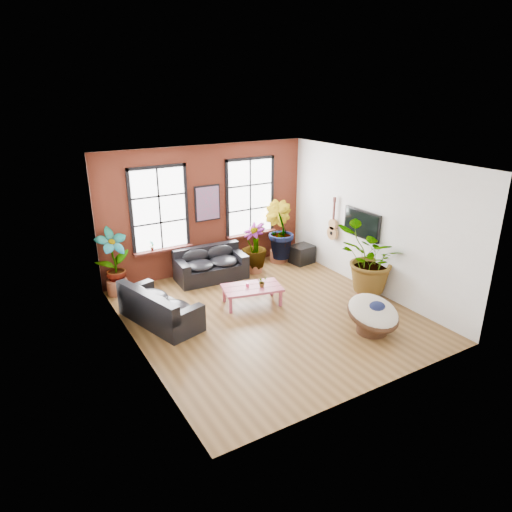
{
  "coord_description": "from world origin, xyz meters",
  "views": [
    {
      "loc": [
        -5.03,
        -7.88,
        4.94
      ],
      "look_at": [
        0.0,
        0.6,
        1.25
      ],
      "focal_mm": 32.0,
      "sensor_mm": 36.0,
      "label": 1
    }
  ],
  "objects_px": {
    "sofa_back": "(210,265)",
    "papasan_chair": "(373,314)",
    "sofa_left": "(158,308)",
    "coffee_table": "(252,289)"
  },
  "relations": [
    {
      "from": "sofa_back",
      "to": "papasan_chair",
      "type": "height_order",
      "value": "sofa_back"
    },
    {
      "from": "coffee_table",
      "to": "sofa_back",
      "type": "bearing_deg",
      "value": 109.07
    },
    {
      "from": "sofa_back",
      "to": "coffee_table",
      "type": "height_order",
      "value": "sofa_back"
    },
    {
      "from": "sofa_back",
      "to": "coffee_table",
      "type": "xyz_separation_m",
      "value": [
        0.19,
        -1.92,
        0.0
      ]
    },
    {
      "from": "sofa_left",
      "to": "coffee_table",
      "type": "height_order",
      "value": "sofa_left"
    },
    {
      "from": "sofa_back",
      "to": "papasan_chair",
      "type": "relative_size",
      "value": 1.54
    },
    {
      "from": "papasan_chair",
      "to": "coffee_table",
      "type": "bearing_deg",
      "value": 115.07
    },
    {
      "from": "sofa_back",
      "to": "sofa_left",
      "type": "xyz_separation_m",
      "value": [
        -2.06,
        -1.68,
        -0.02
      ]
    },
    {
      "from": "sofa_back",
      "to": "coffee_table",
      "type": "distance_m",
      "value": 1.93
    },
    {
      "from": "coffee_table",
      "to": "papasan_chair",
      "type": "height_order",
      "value": "papasan_chair"
    }
  ]
}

